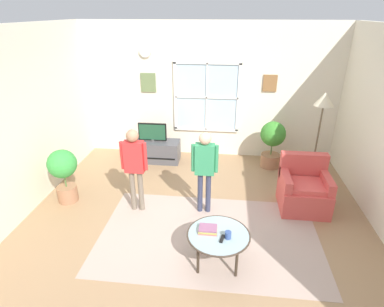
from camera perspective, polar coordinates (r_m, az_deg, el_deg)
name	(u,v)px	position (r m, az deg, el deg)	size (l,w,h in m)	color
ground_plane	(194,230)	(4.90, 0.39, -13.62)	(6.01, 6.16, 0.02)	#9E7A56
back_wall	(208,92)	(6.86, 2.98, 11.10)	(5.41, 0.17, 2.85)	silver
side_wall_left	(0,134)	(5.22, -31.40, 3.08)	(0.12, 5.56, 2.85)	silver
area_rug	(209,235)	(4.78, 3.07, -14.60)	(3.18, 2.00, 0.01)	tan
tv_stand	(154,151)	(6.88, -6.99, 0.46)	(1.13, 0.46, 0.46)	#4C4C51
television	(152,132)	(6.71, -7.18, 3.89)	(0.60, 0.08, 0.40)	#4C4C4C
armchair	(304,190)	(5.52, 19.59, -6.20)	(0.76, 0.74, 0.87)	#D14C47
coffee_table	(218,236)	(4.14, 4.82, -14.64)	(0.81, 0.81, 0.44)	#99B2B7
book_stack	(208,229)	(4.14, 2.91, -13.53)	(0.24, 0.19, 0.06)	#C2685C
cup	(228,235)	(4.05, 6.55, -14.45)	(0.08, 0.08, 0.10)	#334C8C
remote_near_books	(222,239)	(4.04, 5.48, -15.11)	(0.04, 0.14, 0.02)	black
person_green_shirt	(205,164)	(4.84, 2.31, -1.90)	(0.42, 0.19, 1.38)	#333851
person_red_shirt	(134,162)	(4.96, -10.39, -1.44)	(0.42, 0.19, 1.40)	#726656
potted_plant_by_window	(272,141)	(6.64, 14.36, 2.28)	(0.51, 0.51, 0.99)	#9E6B4C
potted_plant_corner	(63,171)	(5.67, -22.29, -2.87)	(0.48, 0.48, 0.95)	#9E6B4C
floor_lamp	(323,110)	(5.69, 22.59, 7.34)	(0.32, 0.32, 1.80)	black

